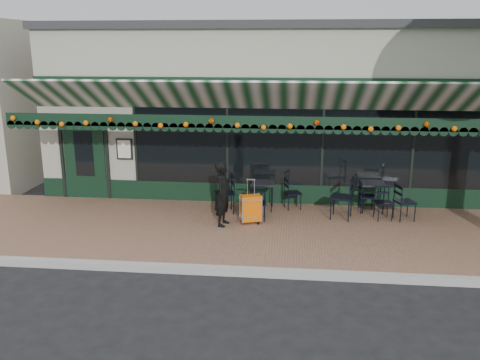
# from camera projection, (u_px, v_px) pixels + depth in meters

# --- Properties ---
(ground) EXTENTS (80.00, 80.00, 0.00)m
(ground) POSITION_uv_depth(u_px,v_px,m) (254.00, 274.00, 9.42)
(ground) COLOR black
(ground) RESTS_ON ground
(sidewalk) EXTENTS (18.00, 4.00, 0.15)m
(sidewalk) POSITION_uv_depth(u_px,v_px,m) (261.00, 232.00, 11.32)
(sidewalk) COLOR brown
(sidewalk) RESTS_ON ground
(curb) EXTENTS (18.00, 0.16, 0.15)m
(curb) POSITION_uv_depth(u_px,v_px,m) (254.00, 272.00, 9.32)
(curb) COLOR #9E9E99
(curb) RESTS_ON ground
(restaurant_building) EXTENTS (12.00, 9.60, 4.50)m
(restaurant_building) POSITION_uv_depth(u_px,v_px,m) (273.00, 104.00, 16.37)
(restaurant_building) COLOR #9D9788
(restaurant_building) RESTS_ON ground
(woman) EXTENTS (0.44, 0.59, 1.47)m
(woman) POSITION_uv_depth(u_px,v_px,m) (223.00, 194.00, 11.37)
(woman) COLOR black
(woman) RESTS_ON sidewalk
(suitcase) EXTENTS (0.51, 0.39, 1.04)m
(suitcase) POSITION_uv_depth(u_px,v_px,m) (251.00, 209.00, 11.60)
(suitcase) COLOR #E25E07
(suitcase) RESTS_ON sidewalk
(cafe_table_a) EXTENTS (0.58, 0.58, 0.71)m
(cafe_table_a) POSITION_uv_depth(u_px,v_px,m) (373.00, 186.00, 12.40)
(cafe_table_a) COLOR black
(cafe_table_a) RESTS_ON sidewalk
(cafe_table_b) EXTENTS (0.56, 0.56, 0.69)m
(cafe_table_b) POSITION_uv_depth(u_px,v_px,m) (263.00, 185.00, 12.51)
(cafe_table_b) COLOR black
(cafe_table_b) RESTS_ON sidewalk
(chair_a_left) EXTENTS (0.61, 0.61, 1.01)m
(chair_a_left) POSITION_uv_depth(u_px,v_px,m) (342.00, 198.00, 11.89)
(chair_a_left) COLOR black
(chair_a_left) RESTS_ON sidewalk
(chair_a_right) EXTENTS (0.42, 0.42, 0.79)m
(chair_a_right) POSITION_uv_depth(u_px,v_px,m) (367.00, 197.00, 12.36)
(chair_a_right) COLOR black
(chair_a_right) RESTS_ON sidewalk
(chair_a_front) EXTENTS (0.46, 0.46, 0.79)m
(chair_a_front) POSITION_uv_depth(u_px,v_px,m) (384.00, 203.00, 11.83)
(chair_a_front) COLOR black
(chair_a_front) RESTS_ON sidewalk
(chair_a_extra) EXTENTS (0.53, 0.53, 0.86)m
(chair_a_extra) POSITION_uv_depth(u_px,v_px,m) (405.00, 202.00, 11.80)
(chair_a_extra) COLOR black
(chair_a_extra) RESTS_ON sidewalk
(chair_b_left) EXTENTS (0.59, 0.59, 0.95)m
(chair_b_left) POSITION_uv_depth(u_px,v_px,m) (224.00, 194.00, 12.30)
(chair_b_left) COLOR black
(chair_b_left) RESTS_ON sidewalk
(chair_b_right) EXTENTS (0.50, 0.50, 0.79)m
(chair_b_right) POSITION_uv_depth(u_px,v_px,m) (293.00, 193.00, 12.63)
(chair_b_right) COLOR black
(chair_b_right) RESTS_ON sidewalk
(chair_b_front) EXTENTS (0.42, 0.42, 0.78)m
(chair_b_front) POSITION_uv_depth(u_px,v_px,m) (258.00, 204.00, 11.83)
(chair_b_front) COLOR black
(chair_b_front) RESTS_ON sidewalk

